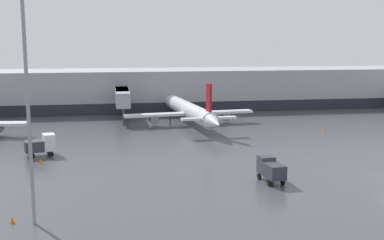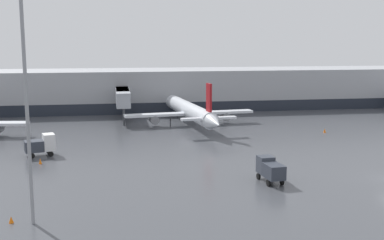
{
  "view_description": "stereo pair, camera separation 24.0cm",
  "coord_description": "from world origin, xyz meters",
  "px_view_note": "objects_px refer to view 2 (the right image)",
  "views": [
    {
      "loc": [
        -30.97,
        -47.79,
        15.34
      ],
      "look_at": [
        -18.26,
        26.48,
        3.0
      ],
      "focal_mm": 45.0,
      "sensor_mm": 36.0,
      "label": 1
    },
    {
      "loc": [
        -30.74,
        -47.83,
        15.34
      ],
      "look_at": [
        -18.26,
        26.48,
        3.0
      ],
      "focal_mm": 45.0,
      "sensor_mm": 36.0,
      "label": 2
    }
  ],
  "objects_px": {
    "apron_light_mast_1": "(22,20)",
    "service_truck_0": "(270,169)",
    "traffic_cone_0": "(11,220)",
    "traffic_cone_1": "(40,161)",
    "service_truck_1": "(41,144)",
    "parked_jet_0": "(190,111)",
    "traffic_cone_3": "(325,131)"
  },
  "relations": [
    {
      "from": "traffic_cone_3",
      "to": "parked_jet_0",
      "type": "bearing_deg",
      "value": 152.95
    },
    {
      "from": "traffic_cone_1",
      "to": "service_truck_0",
      "type": "bearing_deg",
      "value": -25.39
    },
    {
      "from": "traffic_cone_0",
      "to": "service_truck_1",
      "type": "bearing_deg",
      "value": 91.95
    },
    {
      "from": "service_truck_0",
      "to": "traffic_cone_3",
      "type": "relative_size",
      "value": 6.58
    },
    {
      "from": "service_truck_0",
      "to": "traffic_cone_3",
      "type": "bearing_deg",
      "value": -41.14
    },
    {
      "from": "parked_jet_0",
      "to": "service_truck_0",
      "type": "height_order",
      "value": "parked_jet_0"
    },
    {
      "from": "service_truck_1",
      "to": "traffic_cone_1",
      "type": "height_order",
      "value": "service_truck_1"
    },
    {
      "from": "traffic_cone_0",
      "to": "apron_light_mast_1",
      "type": "bearing_deg",
      "value": -13.63
    },
    {
      "from": "traffic_cone_1",
      "to": "traffic_cone_3",
      "type": "xyz_separation_m",
      "value": [
        44.81,
        14.09,
        -0.03
      ]
    },
    {
      "from": "traffic_cone_0",
      "to": "traffic_cone_3",
      "type": "xyz_separation_m",
      "value": [
        44.42,
        34.51,
        0.04
      ]
    },
    {
      "from": "traffic_cone_0",
      "to": "traffic_cone_1",
      "type": "xyz_separation_m",
      "value": [
        -0.39,
        20.42,
        0.07
      ]
    },
    {
      "from": "service_truck_1",
      "to": "service_truck_0",
      "type": "bearing_deg",
      "value": -47.52
    },
    {
      "from": "service_truck_0",
      "to": "traffic_cone_1",
      "type": "distance_m",
      "value": 28.96
    },
    {
      "from": "parked_jet_0",
      "to": "service_truck_1",
      "type": "xyz_separation_m",
      "value": [
        -23.78,
        -20.56,
        -1.12
      ]
    },
    {
      "from": "traffic_cone_1",
      "to": "traffic_cone_3",
      "type": "distance_m",
      "value": 46.98
    },
    {
      "from": "traffic_cone_1",
      "to": "service_truck_1",
      "type": "bearing_deg",
      "value": 95.78
    },
    {
      "from": "service_truck_0",
      "to": "traffic_cone_1",
      "type": "relative_size",
      "value": 5.98
    },
    {
      "from": "parked_jet_0",
      "to": "traffic_cone_1",
      "type": "xyz_separation_m",
      "value": [
        -23.33,
        -25.06,
        -2.32
      ]
    },
    {
      "from": "service_truck_1",
      "to": "traffic_cone_3",
      "type": "relative_size",
      "value": 6.36
    },
    {
      "from": "service_truck_0",
      "to": "traffic_cone_1",
      "type": "bearing_deg",
      "value": 58.64
    },
    {
      "from": "traffic_cone_1",
      "to": "traffic_cone_3",
      "type": "bearing_deg",
      "value": 17.45
    },
    {
      "from": "service_truck_1",
      "to": "traffic_cone_0",
      "type": "bearing_deg",
      "value": -103.11
    },
    {
      "from": "apron_light_mast_1",
      "to": "service_truck_0",
      "type": "bearing_deg",
      "value": 19.52
    },
    {
      "from": "service_truck_0",
      "to": "parked_jet_0",
      "type": "bearing_deg",
      "value": -1.68
    },
    {
      "from": "parked_jet_0",
      "to": "traffic_cone_0",
      "type": "height_order",
      "value": "parked_jet_0"
    },
    {
      "from": "traffic_cone_0",
      "to": "apron_light_mast_1",
      "type": "distance_m",
      "value": 16.83
    },
    {
      "from": "apron_light_mast_1",
      "to": "traffic_cone_3",
      "type": "bearing_deg",
      "value": 39.41
    },
    {
      "from": "traffic_cone_3",
      "to": "service_truck_0",
      "type": "bearing_deg",
      "value": -125.17
    },
    {
      "from": "parked_jet_0",
      "to": "apron_light_mast_1",
      "type": "relative_size",
      "value": 1.52
    },
    {
      "from": "apron_light_mast_1",
      "to": "traffic_cone_1",
      "type": "bearing_deg",
      "value": 96.2
    },
    {
      "from": "parked_jet_0",
      "to": "apron_light_mast_1",
      "type": "xyz_separation_m",
      "value": [
        -21.06,
        -45.93,
        14.32
      ]
    },
    {
      "from": "traffic_cone_0",
      "to": "service_truck_0",
      "type": "bearing_deg",
      "value": 17.27
    }
  ]
}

